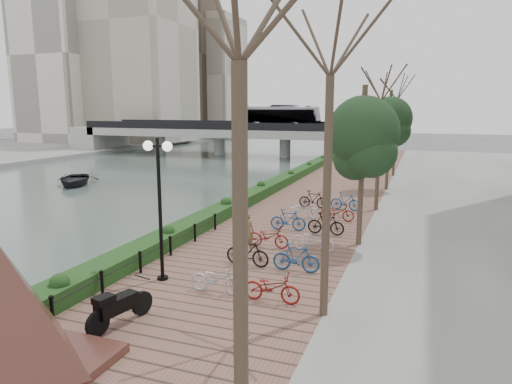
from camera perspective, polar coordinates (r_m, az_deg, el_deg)
The scene contains 13 objects.
ground at distance 15.40m, azimuth -25.08°, elevation -13.91°, with size 220.00×220.00×0.00m, color #59595B.
river_water at distance 43.36m, azimuth -15.73°, elevation 1.98°, with size 30.00×130.00×0.02m, color #465853.
promenade at distance 28.50m, azimuth 7.01°, elevation -1.47°, with size 8.00×75.00×0.50m, color brown.
hedge at distance 31.66m, azimuth 2.09°, elevation 0.81°, with size 1.10×56.00×0.60m, color #193814.
chain_fence at distance 15.60m, azimuth -16.36°, elevation -9.65°, with size 0.10×14.10×0.70m.
lamppost at distance 14.86m, azimuth -12.06°, elevation 1.65°, with size 1.02×0.32×4.67m.
motorcycle at distance 12.70m, azimuth -16.58°, elevation -13.37°, with size 0.56×1.79×1.12m, color black, non-canonical shape.
pedestrian at distance 17.94m, azimuth -1.14°, elevation -5.04°, with size 0.59×0.39×1.61m, color brown.
bicycle_parking at distance 19.61m, azimuth 5.33°, elevation -4.75°, with size 2.40×14.69×1.00m.
street_trees at distance 22.60m, azimuth 14.28°, elevation 4.00°, with size 3.20×37.12×6.80m.
bridge at distance 59.64m, azimuth -3.20°, elevation 7.81°, with size 36.00×10.77×6.50m.
boat at distance 39.22m, azimuth -21.75°, elevation 1.50°, with size 3.33×4.66×0.97m, color black.
far_buildings at distance 92.28m, azimuth -14.77°, elevation 16.35°, with size 35.00×38.00×38.00m.
Camera 1 is at (10.33, -9.66, 6.10)m, focal length 32.00 mm.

